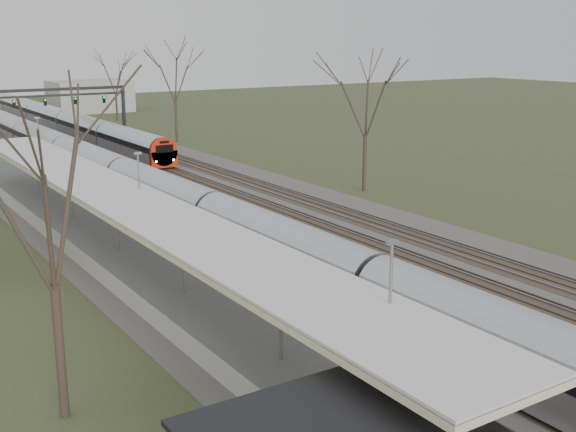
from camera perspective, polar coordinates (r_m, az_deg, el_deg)
name	(u,v)px	position (r m, az deg, el deg)	size (l,w,h in m)	color
track_bed	(137,182)	(61.59, -11.82, 2.62)	(24.00, 160.00, 0.22)	#474442
platform	(97,243)	(42.40, -14.87, -2.07)	(3.50, 69.00, 1.00)	#9E9B93
canopy	(122,199)	(37.42, -13.00, 1.35)	(4.10, 50.00, 3.11)	slate
signal_gantry	(38,99)	(89.37, -19.12, 8.75)	(21.00, 0.59, 6.08)	black
tree_west_near	(47,196)	(22.57, -18.50, 1.50)	(5.00, 5.00, 10.30)	#2D231C
tree_east_far	(366,99)	(56.22, 6.20, 9.21)	(5.00, 5.00, 10.30)	#2D231C
train_near	(124,178)	(56.17, -12.81, 2.96)	(2.62, 90.21, 3.05)	#A5A7AF
train_far	(51,117)	(101.63, -18.25, 7.41)	(2.62, 75.21, 3.05)	#A5A7AF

